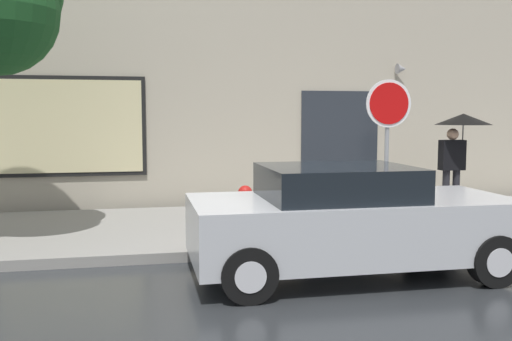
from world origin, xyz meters
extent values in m
plane|color=#282B2D|center=(0.00, 0.00, 0.00)|extent=(60.00, 60.00, 0.00)
cube|color=gray|center=(0.00, 3.00, 0.07)|extent=(20.00, 4.00, 0.15)
cube|color=#B2A893|center=(0.00, 5.50, 3.50)|extent=(20.00, 0.40, 7.00)
cube|color=black|center=(-2.97, 5.27, 1.83)|extent=(3.13, 0.06, 2.05)
cube|color=beige|center=(-2.97, 5.24, 1.83)|extent=(2.97, 0.03, 1.89)
cube|color=#262B33|center=(2.88, 5.28, 1.70)|extent=(1.80, 0.04, 1.80)
cone|color=#99999E|center=(4.28, 5.15, 3.10)|extent=(0.22, 0.24, 0.24)
cube|color=#B7BABF|center=(1.11, -0.04, 0.63)|extent=(4.11, 1.79, 0.75)
cube|color=black|center=(0.90, -0.04, 1.21)|extent=(1.85, 1.58, 0.41)
cylinder|color=black|center=(2.62, 0.78, 0.32)|extent=(0.64, 0.22, 0.64)
cylinder|color=silver|center=(2.62, 0.78, 0.32)|extent=(0.35, 0.24, 0.35)
cylinder|color=black|center=(2.62, -0.86, 0.32)|extent=(0.64, 0.22, 0.64)
cylinder|color=silver|center=(2.62, -0.86, 0.32)|extent=(0.35, 0.24, 0.35)
cylinder|color=black|center=(-0.40, 0.78, 0.32)|extent=(0.64, 0.22, 0.64)
cylinder|color=silver|center=(-0.40, 0.78, 0.32)|extent=(0.35, 0.24, 0.35)
cylinder|color=black|center=(-0.40, -0.86, 0.32)|extent=(0.64, 0.22, 0.64)
cylinder|color=silver|center=(-0.40, -0.86, 0.32)|extent=(0.35, 0.24, 0.35)
cylinder|color=red|center=(0.11, 2.09, 0.48)|extent=(0.22, 0.22, 0.67)
sphere|color=#AD1814|center=(0.11, 2.09, 0.82)|extent=(0.23, 0.23, 0.23)
cylinder|color=#AD1814|center=(0.11, 1.93, 0.52)|extent=(0.09, 0.12, 0.09)
cylinder|color=#AD1814|center=(0.11, 2.25, 0.52)|extent=(0.09, 0.12, 0.09)
cylinder|color=red|center=(0.11, 2.09, 0.18)|extent=(0.30, 0.30, 0.06)
cylinder|color=black|center=(4.36, 3.26, 0.57)|extent=(0.14, 0.14, 0.84)
cylinder|color=black|center=(4.58, 3.26, 0.57)|extent=(0.14, 0.14, 0.84)
cube|color=black|center=(4.47, 3.26, 1.28)|extent=(0.49, 0.22, 0.59)
sphere|color=tan|center=(4.47, 3.26, 1.69)|extent=(0.23, 0.23, 0.23)
cylinder|color=#4C4C51|center=(4.69, 3.26, 1.53)|extent=(0.02, 0.02, 0.90)
cone|color=black|center=(4.69, 3.26, 1.98)|extent=(1.10, 1.10, 0.22)
cylinder|color=gray|center=(2.35, 1.65, 1.37)|extent=(0.07, 0.07, 2.45)
cylinder|color=white|center=(2.35, 1.61, 2.25)|extent=(0.76, 0.02, 0.76)
cylinder|color=red|center=(2.35, 1.59, 2.25)|extent=(0.66, 0.02, 0.66)
camera|label=1|loc=(-1.54, -6.81, 2.06)|focal=39.67mm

